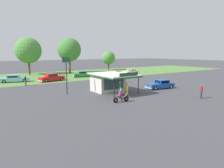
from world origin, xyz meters
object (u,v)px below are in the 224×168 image
Objects in this scene: gas_pump_offside at (127,89)px; motorcycle_with_rider at (121,97)px; parked_car_second_row_spare at (52,78)px; featured_classic_sedan at (160,85)px; bystander_chatting_near_pumps at (124,78)px; parked_car_back_row_far_right at (14,79)px; gas_pump_nearside at (120,89)px; bystander_admiring_sedan at (25,80)px; parked_car_back_row_left at (83,74)px; bystander_strolling_foreground at (106,78)px; parked_car_back_row_right at (115,74)px; parked_car_back_row_centre at (131,72)px; roadside_pole_sign at (66,70)px; bystander_leaning_by_kiosk at (201,91)px.

gas_pump_offside is 0.90× the size of motorcycle_with_rider.
gas_pump_offside is 0.34× the size of parked_car_second_row_spare.
featured_classic_sedan is 8.49m from bystander_chatting_near_pumps.
parked_car_back_row_far_right is at bearing 143.38° from bystander_chatting_near_pumps.
parked_car_second_row_spare is (-4.43, 19.70, -0.15)m from gas_pump_offside.
gas_pump_nearside is 0.37× the size of parked_car_second_row_spare.
gas_pump_offside reaches higher than bystander_admiring_sedan.
bystander_strolling_foreground is at bearing -89.25° from parked_car_back_row_left.
gas_pump_offside reaches higher than bystander_strolling_foreground.
bystander_chatting_near_pumps is at bearing 50.47° from motorcycle_with_rider.
parked_car_back_row_right is at bearing 42.14° from bystander_strolling_foreground.
gas_pump_offside reaches higher than featured_classic_sedan.
parked_car_back_row_right is at bearing 56.30° from gas_pump_nearside.
parked_car_back_row_far_right is at bearing 113.73° from gas_pump_nearside.
parked_car_back_row_centre is (21.42, 23.88, 0.02)m from motorcycle_with_rider.
parked_car_back_row_centre is 29.48m from parked_car_back_row_far_right.
parked_car_second_row_spare is 1.13× the size of parked_car_back_row_right.
bystander_admiring_sedan is at bearing -156.77° from parked_car_back_row_left.
roadside_pole_sign reaches higher than parked_car_back_row_far_right.
parked_car_second_row_spare is 3.57× the size of bystander_strolling_foreground.
motorcycle_with_rider is at bearing -123.79° from parked_car_back_row_right.
parked_car_second_row_spare reaches higher than bystander_strolling_foreground.
bystander_admiring_sedan reaches higher than motorcycle_with_rider.
bystander_leaning_by_kiosk reaches higher than bystander_chatting_near_pumps.
roadside_pole_sign reaches higher than gas_pump_nearside.
bystander_leaning_by_kiosk is at bearing -42.18° from roadside_pole_sign.
motorcycle_with_rider is 0.38× the size of parked_car_second_row_spare.
parked_car_back_row_centre is (10.52, 20.30, 0.02)m from featured_classic_sedan.
parked_car_back_row_centre is at bearing 21.55° from parked_car_back_row_right.
bystander_strolling_foreground reaches higher than motorcycle_with_rider.
parked_car_back_row_far_right is 6.05m from bystander_admiring_sedan.
bystander_leaning_by_kiosk reaches higher than parked_car_back_row_centre.
roadside_pole_sign is at bearing -99.19° from parked_car_second_row_spare.
motorcycle_with_rider is at bearing -116.50° from bystander_strolling_foreground.
bystander_strolling_foreground is at bearing -16.56° from bystander_admiring_sedan.
parked_car_back_row_centre is at bearing 48.11° from motorcycle_with_rider.
bystander_leaning_by_kiosk is at bearing -99.65° from parked_car_back_row_right.
parked_car_second_row_spare is (-3.21, 19.70, -0.24)m from gas_pump_nearside.
gas_pump_offside is at bearing -77.32° from parked_car_second_row_spare.
motorcycle_with_rider is 0.41× the size of roadside_pole_sign.
parked_car_back_row_left is (4.25, 22.79, -0.24)m from gas_pump_offside.
motorcycle_with_rider reaches higher than parked_car_back_row_far_right.
bystander_admiring_sedan is (-21.05, -1.58, 0.29)m from parked_car_back_row_right.
bystander_strolling_foreground is at bearing 106.46° from featured_classic_sedan.
featured_classic_sedan is 11.97m from bystander_strolling_foreground.
parked_car_second_row_spare reaches higher than featured_classic_sedan.
parked_car_back_row_centre is at bearing 32.37° from bystander_strolling_foreground.
featured_classic_sedan is at bearing -83.29° from bystander_chatting_near_pumps.
bystander_leaning_by_kiosk reaches higher than parked_car_back_row_far_right.
featured_classic_sedan is 22.86m from parked_car_back_row_centre.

